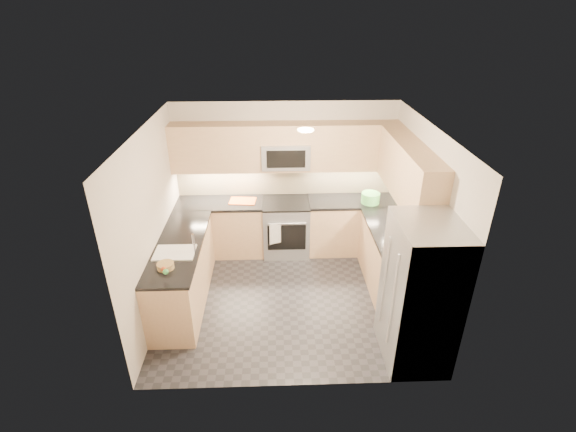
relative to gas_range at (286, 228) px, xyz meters
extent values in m
cube|color=#222227|center=(0.00, -1.28, -0.46)|extent=(3.60, 3.20, 0.00)
cube|color=beige|center=(0.00, -1.28, 2.04)|extent=(3.60, 3.20, 0.02)
cube|color=beige|center=(0.00, 0.32, 0.79)|extent=(3.60, 0.02, 2.50)
cube|color=beige|center=(0.00, -2.88, 0.79)|extent=(3.60, 0.02, 2.50)
cube|color=beige|center=(-1.80, -1.28, 0.79)|extent=(0.02, 3.20, 2.50)
cube|color=beige|center=(1.80, -1.28, 0.79)|extent=(0.02, 3.20, 2.50)
cube|color=tan|center=(-1.09, 0.02, -0.01)|extent=(1.42, 0.60, 0.90)
cube|color=tan|center=(1.09, 0.02, -0.01)|extent=(1.42, 0.60, 0.90)
cube|color=tan|center=(1.50, -1.12, -0.01)|extent=(0.60, 1.70, 0.90)
cube|color=tan|center=(-1.50, -1.28, -0.01)|extent=(0.60, 2.00, 0.90)
cube|color=black|center=(-1.09, 0.02, 0.47)|extent=(1.42, 0.63, 0.04)
cube|color=black|center=(1.09, 0.02, 0.47)|extent=(1.42, 0.63, 0.04)
cube|color=black|center=(1.50, -1.12, 0.47)|extent=(0.63, 1.70, 0.04)
cube|color=black|center=(-1.50, -1.28, 0.47)|extent=(0.63, 2.00, 0.04)
cube|color=tan|center=(0.00, 0.15, 1.37)|extent=(3.60, 0.35, 0.75)
cube|color=tan|center=(1.62, -1.00, 1.37)|extent=(0.35, 1.95, 0.75)
cube|color=#C9B991|center=(0.00, 0.32, 0.74)|extent=(3.60, 0.01, 0.51)
cube|color=#C9B991|center=(1.80, -0.82, 0.74)|extent=(0.01, 2.30, 0.51)
cube|color=#9FA1A7|center=(0.00, 0.00, 0.00)|extent=(0.76, 0.65, 0.91)
cube|color=black|center=(0.00, 0.00, 0.46)|extent=(0.76, 0.65, 0.03)
cube|color=black|center=(0.00, -0.33, -0.01)|extent=(0.62, 0.02, 0.45)
cylinder|color=#B2B5BA|center=(0.00, -0.35, 0.26)|extent=(0.60, 0.02, 0.02)
cube|color=#A0A1A8|center=(0.00, 0.12, 1.24)|extent=(0.76, 0.40, 0.40)
cube|color=black|center=(0.00, -0.08, 1.24)|extent=(0.60, 0.01, 0.28)
cube|color=#9CA0A4|center=(1.45, -2.43, 0.45)|extent=(0.70, 0.90, 1.80)
cylinder|color=#B2B5BA|center=(1.08, -2.61, 0.49)|extent=(0.02, 0.02, 1.20)
cylinder|color=#B2B5BA|center=(1.08, -2.25, 0.49)|extent=(0.02, 0.02, 1.20)
cube|color=white|center=(-1.50, -1.53, 0.42)|extent=(0.52, 0.38, 0.16)
cylinder|color=silver|center=(-1.24, -1.53, 0.62)|extent=(0.03, 0.03, 0.28)
cylinder|color=#53BA4F|center=(1.37, -0.09, 0.57)|extent=(0.32, 0.32, 0.17)
cube|color=#E65415|center=(-0.71, 0.04, 0.49)|extent=(0.45, 0.34, 0.01)
cylinder|color=#A6834D|center=(-1.54, -1.87, 0.52)|extent=(0.23, 0.23, 0.07)
sphere|color=#BC3D15|center=(-1.51, -2.05, 0.60)|extent=(0.06, 0.06, 0.06)
sphere|color=green|center=(-1.47, -2.11, 0.60)|extent=(0.07, 0.07, 0.07)
cube|color=white|center=(-0.19, -0.37, 0.10)|extent=(0.18, 0.08, 0.36)
camera|label=1|loc=(-0.19, -6.18, 3.40)|focal=26.00mm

